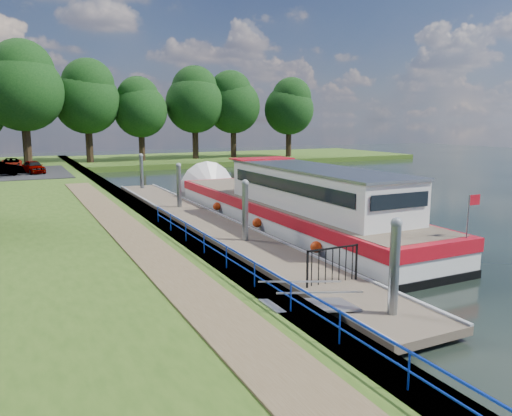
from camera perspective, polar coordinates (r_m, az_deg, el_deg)
name	(u,v)px	position (r m, az deg, el deg)	size (l,w,h in m)	color
ground	(379,321)	(14.17, 13.84, -12.47)	(160.00, 160.00, 0.00)	black
bank_edge	(147,218)	(26.12, -12.40, -1.17)	(1.10, 90.00, 0.78)	#473D2D
far_bank	(187,160)	(65.45, -7.87, 5.51)	(60.00, 18.00, 0.60)	#315016
footpath	(143,245)	(18.96, -12.75, -4.12)	(1.60, 40.00, 0.05)	brown
blue_fence	(240,259)	(14.74, -1.89, -5.88)	(0.04, 18.04, 0.72)	#0C2DBF
pontoon	(207,225)	(25.02, -5.60, -1.94)	(2.50, 30.00, 0.56)	brown
mooring_piles	(207,203)	(24.82, -5.64, 0.53)	(0.30, 27.30, 3.55)	gray
gangway	(311,304)	(13.28, 6.29, -10.89)	(2.58, 1.00, 0.92)	#A5A8AD
gate_panel	(333,260)	(15.44, 8.75, -5.89)	(1.85, 0.05, 1.15)	black
barge	(282,205)	(25.26, 3.00, 0.30)	(4.36, 21.15, 4.78)	black
horizon_trees	(76,96)	(59.08, -19.88, 11.96)	(54.38, 10.03, 12.87)	#332316
car_a	(34,167)	(47.06, -24.07, 4.32)	(1.30, 3.22, 1.10)	#999999
car_d	(11,164)	(51.09, -26.20, 4.53)	(1.77, 3.84, 1.07)	#999999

